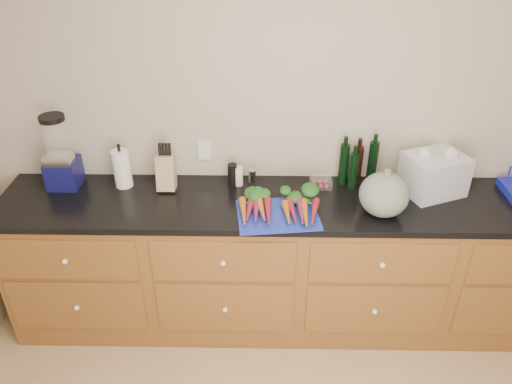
{
  "coord_description": "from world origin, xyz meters",
  "views": [
    {
      "loc": [
        -0.23,
        -1.21,
        2.54
      ],
      "look_at": [
        -0.27,
        1.2,
        1.06
      ],
      "focal_mm": 35.0,
      "sensor_mm": 36.0,
      "label": 1
    }
  ],
  "objects_px": {
    "paper_towel": "(122,169)",
    "squash": "(384,195)",
    "knife_block": "(166,172)",
    "tomato_box": "(321,182)",
    "blender_appliance": "(60,156)",
    "cutting_board": "(278,215)",
    "carrots": "(278,205)"
  },
  "relations": [
    {
      "from": "paper_towel",
      "to": "tomato_box",
      "type": "bearing_deg",
      "value": 0.47
    },
    {
      "from": "knife_block",
      "to": "tomato_box",
      "type": "xyz_separation_m",
      "value": [
        0.95,
        0.03,
        -0.08
      ]
    },
    {
      "from": "blender_appliance",
      "to": "knife_block",
      "type": "xyz_separation_m",
      "value": [
        0.64,
        -0.02,
        -0.09
      ]
    },
    {
      "from": "paper_towel",
      "to": "carrots",
      "type": "bearing_deg",
      "value": -15.67
    },
    {
      "from": "paper_towel",
      "to": "squash",
      "type": "bearing_deg",
      "value": -10.45
    },
    {
      "from": "cutting_board",
      "to": "knife_block",
      "type": "bearing_deg",
      "value": 156.1
    },
    {
      "from": "knife_block",
      "to": "paper_towel",
      "type": "bearing_deg",
      "value": 175.84
    },
    {
      "from": "blender_appliance",
      "to": "knife_block",
      "type": "distance_m",
      "value": 0.65
    },
    {
      "from": "carrots",
      "to": "tomato_box",
      "type": "bearing_deg",
      "value": 45.47
    },
    {
      "from": "cutting_board",
      "to": "knife_block",
      "type": "distance_m",
      "value": 0.75
    },
    {
      "from": "knife_block",
      "to": "blender_appliance",
      "type": "bearing_deg",
      "value": 178.44
    },
    {
      "from": "cutting_board",
      "to": "tomato_box",
      "type": "height_order",
      "value": "tomato_box"
    },
    {
      "from": "squash",
      "to": "paper_towel",
      "type": "distance_m",
      "value": 1.57
    },
    {
      "from": "cutting_board",
      "to": "carrots",
      "type": "relative_size",
      "value": 0.97
    },
    {
      "from": "knife_block",
      "to": "squash",
      "type": "bearing_deg",
      "value": -11.78
    },
    {
      "from": "squash",
      "to": "tomato_box",
      "type": "height_order",
      "value": "squash"
    },
    {
      "from": "carrots",
      "to": "knife_block",
      "type": "bearing_deg",
      "value": 159.96
    },
    {
      "from": "cutting_board",
      "to": "paper_towel",
      "type": "relative_size",
      "value": 1.9
    },
    {
      "from": "carrots",
      "to": "knife_block",
      "type": "relative_size",
      "value": 2.15
    },
    {
      "from": "cutting_board",
      "to": "blender_appliance",
      "type": "relative_size",
      "value": 0.98
    },
    {
      "from": "cutting_board",
      "to": "knife_block",
      "type": "relative_size",
      "value": 2.09
    },
    {
      "from": "cutting_board",
      "to": "carrots",
      "type": "height_order",
      "value": "carrots"
    },
    {
      "from": "squash",
      "to": "blender_appliance",
      "type": "xyz_separation_m",
      "value": [
        -1.91,
        0.28,
        0.08
      ]
    },
    {
      "from": "carrots",
      "to": "knife_block",
      "type": "distance_m",
      "value": 0.72
    },
    {
      "from": "carrots",
      "to": "squash",
      "type": "distance_m",
      "value": 0.6
    },
    {
      "from": "squash",
      "to": "paper_towel",
      "type": "relative_size",
      "value": 1.16
    },
    {
      "from": "cutting_board",
      "to": "tomato_box",
      "type": "bearing_deg",
      "value": 50.45
    },
    {
      "from": "cutting_board",
      "to": "knife_block",
      "type": "height_order",
      "value": "knife_block"
    },
    {
      "from": "carrots",
      "to": "squash",
      "type": "bearing_deg",
      "value": -1.74
    },
    {
      "from": "blender_appliance",
      "to": "knife_block",
      "type": "bearing_deg",
      "value": -1.56
    },
    {
      "from": "squash",
      "to": "tomato_box",
      "type": "distance_m",
      "value": 0.45
    },
    {
      "from": "carrots",
      "to": "knife_block",
      "type": "height_order",
      "value": "knife_block"
    }
  ]
}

